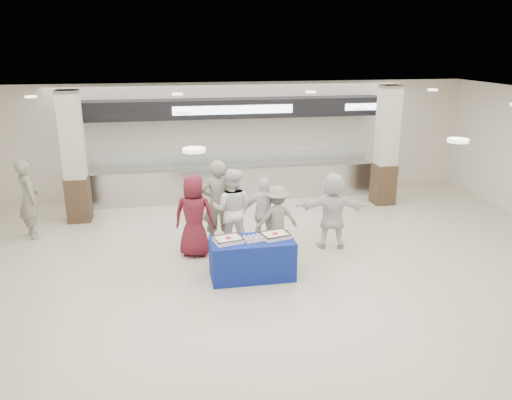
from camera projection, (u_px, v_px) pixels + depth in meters
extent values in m
plane|color=beige|center=(272.00, 283.00, 9.20)|extent=(14.00, 14.00, 0.00)
cube|color=#B9BBC0|center=(233.00, 183.00, 14.13)|extent=(8.00, 0.80, 0.90)
cube|color=#B9BBC0|center=(233.00, 167.00, 13.99)|extent=(8.00, 0.85, 0.04)
cube|color=white|center=(234.00, 157.00, 13.61)|extent=(7.60, 0.02, 0.50)
cube|color=black|center=(232.00, 108.00, 13.50)|extent=(8.40, 0.70, 0.50)
cube|color=silver|center=(234.00, 110.00, 13.17)|extent=(3.20, 0.03, 0.22)
cube|color=silver|center=(369.00, 107.00, 13.81)|extent=(1.40, 0.03, 0.18)
cube|color=#382719|center=(79.00, 199.00, 12.30)|extent=(0.55, 0.55, 1.10)
cube|color=beige|center=(71.00, 135.00, 11.82)|extent=(0.50, 0.50, 2.10)
cube|color=#382719|center=(383.00, 184.00, 13.66)|extent=(0.55, 0.55, 1.10)
cube|color=beige|center=(388.00, 126.00, 13.17)|extent=(0.50, 0.50, 2.10)
cube|color=navy|center=(252.00, 258.00, 9.34)|extent=(1.55, 0.79, 0.75)
cube|color=white|center=(228.00, 240.00, 9.12)|extent=(0.57, 0.48, 0.08)
cube|color=#472314|center=(228.00, 237.00, 9.11)|extent=(0.57, 0.48, 0.02)
cylinder|color=#AC1823|center=(228.00, 238.00, 9.11)|extent=(0.13, 0.13, 0.01)
cube|color=white|center=(275.00, 236.00, 9.33)|extent=(0.57, 0.49, 0.08)
cube|color=#472314|center=(275.00, 233.00, 9.32)|extent=(0.57, 0.49, 0.02)
cylinder|color=#AC1823|center=(275.00, 233.00, 9.32)|extent=(0.13, 0.13, 0.01)
cube|color=#B6B5BB|center=(255.00, 239.00, 9.24)|extent=(0.49, 0.41, 0.02)
imported|color=maroon|center=(194.00, 216.00, 10.18)|extent=(0.96, 0.76, 1.72)
imported|color=gray|center=(218.00, 204.00, 10.62)|extent=(0.73, 0.51, 1.92)
imported|color=white|center=(232.00, 210.00, 10.48)|extent=(1.02, 0.89, 1.77)
imported|color=white|center=(264.00, 213.00, 10.59)|extent=(0.99, 0.67, 1.56)
imported|color=gray|center=(277.00, 218.00, 10.47)|extent=(0.97, 0.62, 1.43)
imported|color=white|center=(332.00, 210.00, 10.60)|extent=(1.61, 0.77, 1.66)
imported|color=gray|center=(29.00, 199.00, 11.15)|extent=(0.68, 0.78, 1.80)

